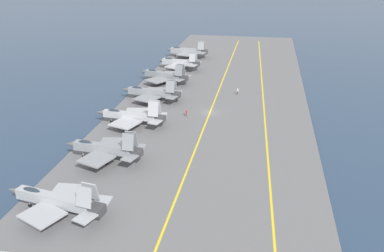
% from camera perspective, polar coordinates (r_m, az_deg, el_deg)
% --- Properties ---
extents(ground_plane, '(2000.00, 2000.00, 0.00)m').
position_cam_1_polar(ground_plane, '(101.41, 2.55, 1.72)').
color(ground_plane, navy).
extents(carrier_deck, '(206.89, 48.78, 0.40)m').
position_cam_1_polar(carrier_deck, '(101.34, 2.55, 1.83)').
color(carrier_deck, slate).
rests_on(carrier_deck, ground).
extents(deck_stripe_foul_line, '(186.02, 8.86, 0.01)m').
position_cam_1_polar(deck_stripe_foul_line, '(100.48, 10.15, 1.41)').
color(deck_stripe_foul_line, yellow).
rests_on(deck_stripe_foul_line, carrier_deck).
extents(deck_stripe_centerline, '(186.20, 0.36, 0.01)m').
position_cam_1_polar(deck_stripe_centerline, '(101.26, 2.55, 1.94)').
color(deck_stripe_centerline, yellow).
rests_on(deck_stripe_centerline, carrier_deck).
extents(parked_jet_second, '(12.13, 17.26, 6.31)m').
position_cam_1_polar(parked_jet_second, '(64.80, -18.55, -9.84)').
color(parked_jet_second, '#9EA3A8').
rests_on(parked_jet_second, carrier_deck).
extents(parked_jet_third, '(12.97, 15.81, 6.63)m').
position_cam_1_polar(parked_jet_third, '(78.00, -12.13, -3.11)').
color(parked_jet_third, gray).
rests_on(parked_jet_third, carrier_deck).
extents(parked_jet_fourth, '(13.60, 17.08, 6.44)m').
position_cam_1_polar(parked_jet_fourth, '(93.71, -8.45, 1.45)').
color(parked_jet_fourth, '#A8AAAF').
rests_on(parked_jet_fourth, carrier_deck).
extents(parked_jet_fifth, '(13.04, 16.95, 6.16)m').
position_cam_1_polar(parked_jet_fifth, '(109.35, -5.67, 4.72)').
color(parked_jet_fifth, gray).
rests_on(parked_jet_fifth, carrier_deck).
extents(parked_jet_sixth, '(14.16, 16.91, 6.38)m').
position_cam_1_polar(parked_jet_sixth, '(125.04, -3.93, 7.13)').
color(parked_jet_sixth, gray).
rests_on(parked_jet_sixth, carrier_deck).
extents(parked_jet_seventh, '(13.46, 15.24, 6.07)m').
position_cam_1_polar(parked_jet_seventh, '(139.09, -1.85, 8.91)').
color(parked_jet_seventh, '#A8AAAF').
rests_on(parked_jet_seventh, carrier_deck).
extents(parked_jet_eighth, '(12.85, 16.44, 6.37)m').
position_cam_1_polar(parked_jet_eighth, '(156.41, -0.67, 10.51)').
color(parked_jet_eighth, gray).
rests_on(parked_jet_eighth, carrier_deck).
extents(crew_red_vest, '(0.40, 0.30, 1.73)m').
position_cam_1_polar(crew_red_vest, '(98.27, -0.80, 1.88)').
color(crew_red_vest, '#4C473D').
rests_on(crew_red_vest, carrier_deck).
extents(crew_white_vest, '(0.45, 0.46, 1.83)m').
position_cam_1_polar(crew_white_vest, '(114.66, 6.42, 4.89)').
color(crew_white_vest, '#383328').
rests_on(crew_white_vest, carrier_deck).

